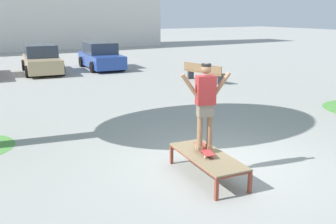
# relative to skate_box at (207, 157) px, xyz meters

# --- Properties ---
(ground_plane) EXTENTS (120.00, 120.00, 0.00)m
(ground_plane) POSITION_rel_skate_box_xyz_m (0.61, 0.41, -0.41)
(ground_plane) COLOR #999993
(skate_box) EXTENTS (0.97, 1.98, 0.46)m
(skate_box) POSITION_rel_skate_box_xyz_m (0.00, 0.00, 0.00)
(skate_box) COLOR brown
(skate_box) RESTS_ON ground
(skateboard) EXTENTS (0.44, 0.82, 0.09)m
(skateboard) POSITION_rel_skate_box_xyz_m (0.02, 0.14, 0.12)
(skateboard) COLOR #B23333
(skateboard) RESTS_ON skate_box
(skater) EXTENTS (0.97, 0.40, 1.69)m
(skater) POSITION_rel_skate_box_xyz_m (0.02, 0.14, 1.12)
(skater) COLOR #8E6647
(skater) RESTS_ON skateboard
(car_tan) EXTENTS (2.33, 4.39, 1.50)m
(car_tan) POSITION_rel_skate_box_xyz_m (0.53, 15.49, 0.28)
(car_tan) COLOR tan
(car_tan) RESTS_ON ground
(car_blue) EXTENTS (2.23, 4.35, 1.50)m
(car_blue) POSITION_rel_skate_box_xyz_m (3.85, 15.36, 0.28)
(car_blue) COLOR #28479E
(car_blue) RESTS_ON ground
(park_bench) EXTENTS (0.84, 2.44, 0.83)m
(park_bench) POSITION_rel_skate_box_xyz_m (6.40, 8.81, 0.03)
(park_bench) COLOR brown
(park_bench) RESTS_ON ground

